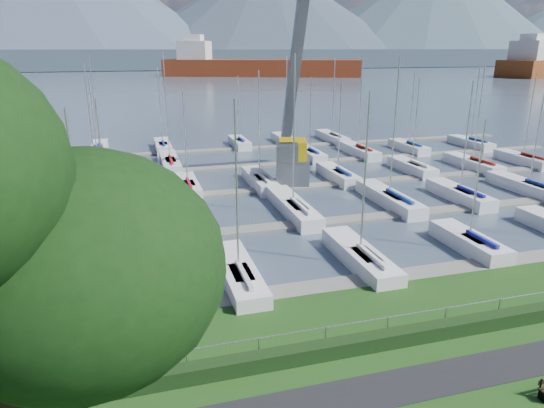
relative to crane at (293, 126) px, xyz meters
name	(u,v)px	position (x,y,z in m)	size (l,w,h in m)	color
path	(378,391)	(-6.92, -31.54, -5.32)	(160.00, 2.00, 0.04)	black
water	(145,74)	(-6.92, 231.46, -5.73)	(800.00, 540.00, 0.20)	#445364
hedge	(350,346)	(-6.92, -28.94, -4.98)	(80.00, 0.70, 0.70)	black
fence	(347,324)	(-6.92, -28.54, -4.13)	(0.04, 0.04, 80.00)	gray
foothill	(141,59)	(-6.92, 301.46, 0.67)	(900.00, 80.00, 12.00)	#3F4F5C
mountains	(144,3)	(0.43, 376.09, 41.35)	(1190.00, 360.00, 115.00)	#464E66
docks	(231,193)	(-6.92, -2.54, -5.55)	(90.00, 41.60, 0.25)	#65625E
crane	(293,126)	(0.00, 0.00, 0.00)	(5.36, 13.46, 22.35)	slate
cargo_ship_mid	(253,68)	(42.62, 190.67, -1.73)	(93.71, 52.25, 21.50)	maroon
sailboat_fleet	(205,129)	(-8.74, 0.35, 0.05)	(74.89, 50.37, 13.00)	silver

